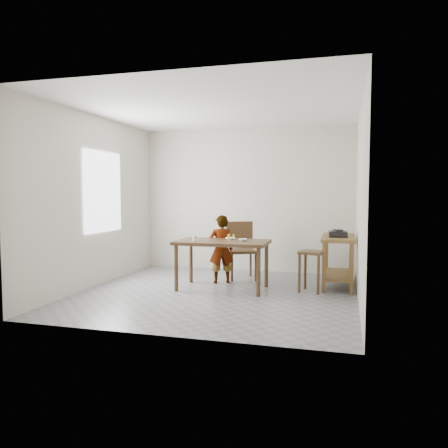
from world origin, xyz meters
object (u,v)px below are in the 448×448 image
(dining_chair, at_px, (242,251))
(stool, at_px, (312,271))
(child, at_px, (221,249))
(prep_counter, at_px, (338,261))
(dining_table, at_px, (222,265))

(dining_chair, xyz_separation_m, stool, (1.23, -0.66, -0.18))
(child, xyz_separation_m, dining_chair, (0.25, 0.41, -0.07))
(prep_counter, distance_m, stool, 0.65)
(dining_table, relative_size, child, 1.25)
(dining_table, xyz_separation_m, prep_counter, (1.72, 0.70, 0.03))
(prep_counter, distance_m, dining_chair, 1.62)
(dining_table, xyz_separation_m, stool, (1.34, 0.18, -0.07))
(prep_counter, distance_m, child, 1.88)
(prep_counter, relative_size, stool, 1.95)
(dining_table, height_order, dining_chair, dining_chair)
(child, height_order, dining_chair, child)
(prep_counter, xyz_separation_m, dining_chair, (-1.61, 0.14, 0.09))
(prep_counter, bearing_deg, stool, -126.23)
(dining_table, bearing_deg, stool, 7.81)
(stool, bearing_deg, dining_chair, 151.99)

